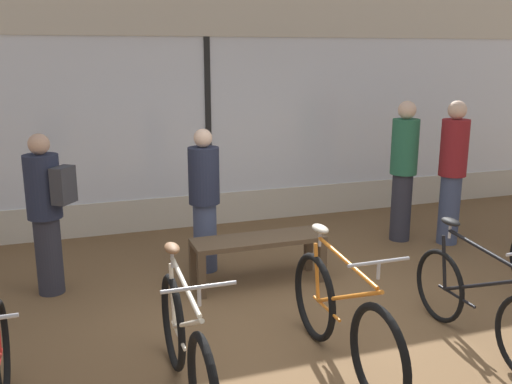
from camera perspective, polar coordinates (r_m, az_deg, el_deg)
name	(u,v)px	position (r m, az deg, el deg)	size (l,w,h in m)	color
ground_plane	(310,336)	(5.14, 5.45, -14.11)	(24.00, 24.00, 0.00)	brown
shop_back_wall	(207,109)	(7.89, -4.88, 8.24)	(12.00, 0.08, 3.20)	beige
bicycle_left	(186,349)	(4.12, -7.01, -15.28)	(0.46, 1.74, 1.06)	black
bicycle_center	(342,320)	(4.52, 8.62, -12.51)	(0.46, 1.80, 1.06)	black
bicycle_right	(478,304)	(5.13, 21.34, -10.39)	(0.46, 1.73, 1.02)	black
display_bench	(258,246)	(6.02, 0.22, -5.44)	(1.40, 0.44, 0.51)	brown
customer_near_rack	(204,198)	(6.28, -5.19, -0.62)	(0.45, 0.45, 1.61)	#424C6B
customer_by_window	(46,210)	(6.01, -20.22, -1.67)	(0.56, 0.52, 1.64)	#2D2D38
customer_mid_floor	(403,168)	(7.52, 14.53, 2.34)	(0.41, 0.41, 1.81)	#2D2D38
customer_near_bench	(452,169)	(7.56, 19.04, 2.15)	(0.46, 0.46, 1.83)	#424C6B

